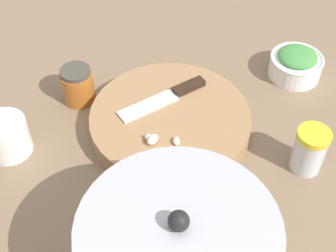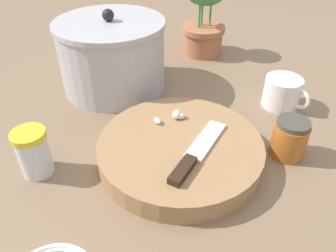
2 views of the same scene
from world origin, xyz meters
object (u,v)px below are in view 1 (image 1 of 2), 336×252
object	(u,v)px
chef_knife	(168,96)
honey_jar	(78,85)
garlic_cloves	(156,140)
herb_bowl	(296,64)
coffee_mug	(6,136)
cutting_board	(170,122)
spice_jar	(309,150)

from	to	relation	value
chef_knife	honey_jar	distance (m)	0.19
garlic_cloves	herb_bowl	bearing A→B (deg)	-145.09
herb_bowl	honey_jar	bearing A→B (deg)	6.23
garlic_cloves	coffee_mug	bearing A→B (deg)	-7.57
cutting_board	garlic_cloves	world-z (taller)	garlic_cloves
cutting_board	herb_bowl	size ratio (longest dim) A/B	2.70
cutting_board	coffee_mug	xyz separation A→B (m)	(0.31, 0.03, 0.02)
herb_bowl	honey_jar	size ratio (longest dim) A/B	1.46
herb_bowl	honey_jar	distance (m)	0.48
chef_knife	coffee_mug	distance (m)	0.32
herb_bowl	garlic_cloves	bearing A→B (deg)	34.91
chef_knife	herb_bowl	size ratio (longest dim) A/B	1.56
chef_knife	coffee_mug	size ratio (longest dim) A/B	1.62
herb_bowl	cutting_board	bearing A→B (deg)	27.73
herb_bowl	coffee_mug	world-z (taller)	coffee_mug
garlic_cloves	herb_bowl	size ratio (longest dim) A/B	0.54
garlic_cloves	spice_jar	size ratio (longest dim) A/B	0.70
cutting_board	coffee_mug	world-z (taller)	coffee_mug
spice_jar	coffee_mug	size ratio (longest dim) A/B	0.81
cutting_board	herb_bowl	distance (m)	0.32
herb_bowl	coffee_mug	distance (m)	0.63
cutting_board	garlic_cloves	xyz separation A→B (m)	(0.03, 0.07, 0.03)
chef_knife	honey_jar	xyz separation A→B (m)	(0.19, -0.05, -0.01)
chef_knife	coffee_mug	bearing A→B (deg)	75.07
honey_jar	spice_jar	bearing A→B (deg)	154.32
coffee_mug	chef_knife	bearing A→B (deg)	-165.53
herb_bowl	spice_jar	world-z (taller)	spice_jar
garlic_cloves	cutting_board	bearing A→B (deg)	-112.92
cutting_board	chef_knife	bearing A→B (deg)	-88.72
chef_knife	spice_jar	size ratio (longest dim) A/B	1.99
garlic_cloves	honey_jar	xyz separation A→B (m)	(0.16, -0.17, -0.01)
cutting_board	honey_jar	bearing A→B (deg)	-27.96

